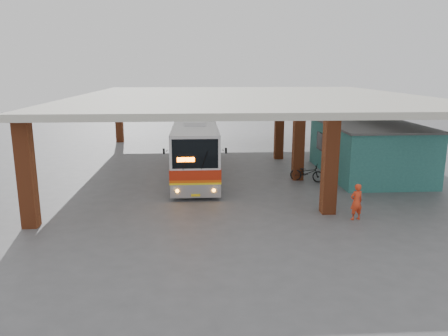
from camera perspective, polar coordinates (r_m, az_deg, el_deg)
ground at (r=22.26m, az=3.68°, el=-3.51°), size 90.00×90.00×0.00m
brick_columns at (r=26.82m, az=5.47°, el=4.04°), size 20.10×21.60×4.35m
canopy_roof at (r=27.92m, az=3.19°, el=9.23°), size 21.00×23.00×0.30m
shop_building at (r=27.58m, az=18.33°, el=2.40°), size 5.20×8.20×3.11m
coach_bus at (r=26.36m, az=-3.75°, el=2.87°), size 2.51×11.77×3.42m
motorcycle at (r=25.14m, az=10.79°, el=-0.61°), size 2.03×1.40×1.01m
pedestrian at (r=19.25m, az=16.90°, el=-4.25°), size 0.65×0.51×1.57m
red_chair at (r=31.00m, az=9.79°, el=1.73°), size 0.47×0.47×0.82m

